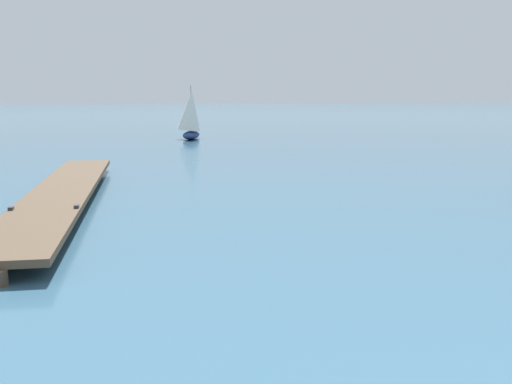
{
  "coord_description": "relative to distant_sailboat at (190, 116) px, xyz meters",
  "views": [
    {
      "loc": [
        -5.83,
        -2.21,
        3.36
      ],
      "look_at": [
        -2.75,
        9.43,
        1.4
      ],
      "focal_mm": 42.63,
      "sensor_mm": 36.0,
      "label": 1
    }
  ],
  "objects": [
    {
      "name": "distant_sailboat",
      "position": [
        0.0,
        0.0,
        0.0
      ],
      "size": [
        2.51,
        3.69,
        3.93
      ],
      "color": "navy",
      "rests_on": "ground"
    },
    {
      "name": "floating_dock",
      "position": [
        -7.91,
        -25.5,
        -1.36
      ],
      "size": [
        3.24,
        16.8,
        0.53
      ],
      "color": "brown",
      "rests_on": "ground"
    }
  ]
}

